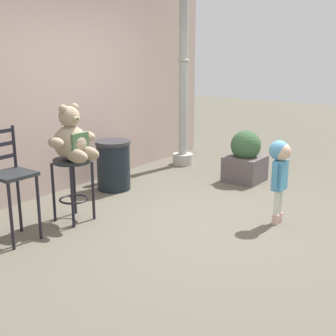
{
  "coord_description": "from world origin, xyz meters",
  "views": [
    {
      "loc": [
        -4.04,
        -2.58,
        1.88
      ],
      "look_at": [
        -0.16,
        0.28,
        0.61
      ],
      "focal_mm": 48.23,
      "sensor_mm": 36.0,
      "label": 1
    }
  ],
  "objects_px": {
    "child_walking": "(280,164)",
    "trash_bin": "(113,165)",
    "teddy_bear": "(72,140)",
    "planter_with_shrub": "(245,158)",
    "bar_stool_with_teddy": "(73,176)",
    "bar_chair_empty": "(11,180)",
    "lamppost": "(183,94)"
  },
  "relations": [
    {
      "from": "child_walking",
      "to": "trash_bin",
      "type": "distance_m",
      "value": 2.35
    },
    {
      "from": "teddy_bear",
      "to": "planter_with_shrub",
      "type": "relative_size",
      "value": 0.8
    },
    {
      "from": "child_walking",
      "to": "teddy_bear",
      "type": "bearing_deg",
      "value": -6.78
    },
    {
      "from": "bar_stool_with_teddy",
      "to": "trash_bin",
      "type": "bearing_deg",
      "value": 21.67
    },
    {
      "from": "trash_bin",
      "to": "bar_chair_empty",
      "type": "distance_m",
      "value": 1.92
    },
    {
      "from": "teddy_bear",
      "to": "lamppost",
      "type": "xyz_separation_m",
      "value": [
        2.85,
        0.51,
        0.25
      ]
    },
    {
      "from": "bar_chair_empty",
      "to": "teddy_bear",
      "type": "bearing_deg",
      "value": -8.62
    },
    {
      "from": "bar_stool_with_teddy",
      "to": "teddy_bear",
      "type": "height_order",
      "value": "teddy_bear"
    },
    {
      "from": "teddy_bear",
      "to": "lamppost",
      "type": "bearing_deg",
      "value": 10.08
    },
    {
      "from": "teddy_bear",
      "to": "bar_chair_empty",
      "type": "bearing_deg",
      "value": 171.38
    },
    {
      "from": "planter_with_shrub",
      "to": "lamppost",
      "type": "bearing_deg",
      "value": 77.93
    },
    {
      "from": "bar_chair_empty",
      "to": "trash_bin",
      "type": "bearing_deg",
      "value": 11.3
    },
    {
      "from": "teddy_bear",
      "to": "bar_chair_empty",
      "type": "distance_m",
      "value": 0.79
    },
    {
      "from": "bar_stool_with_teddy",
      "to": "bar_chair_empty",
      "type": "xyz_separation_m",
      "value": [
        -0.72,
        0.08,
        0.12
      ]
    },
    {
      "from": "trash_bin",
      "to": "planter_with_shrub",
      "type": "relative_size",
      "value": 0.9
    },
    {
      "from": "trash_bin",
      "to": "child_walking",
      "type": "bearing_deg",
      "value": -86.19
    },
    {
      "from": "bar_stool_with_teddy",
      "to": "bar_chair_empty",
      "type": "distance_m",
      "value": 0.74
    },
    {
      "from": "trash_bin",
      "to": "lamppost",
      "type": "distance_m",
      "value": 1.91
    },
    {
      "from": "teddy_bear",
      "to": "child_walking",
      "type": "distance_m",
      "value": 2.26
    },
    {
      "from": "bar_stool_with_teddy",
      "to": "child_walking",
      "type": "relative_size",
      "value": 0.76
    },
    {
      "from": "child_walking",
      "to": "planter_with_shrub",
      "type": "distance_m",
      "value": 1.69
    },
    {
      "from": "lamppost",
      "to": "child_walking",
      "type": "bearing_deg",
      "value": -123.56
    },
    {
      "from": "bar_stool_with_teddy",
      "to": "planter_with_shrub",
      "type": "xyz_separation_m",
      "value": [
        2.57,
        -0.82,
        -0.17
      ]
    },
    {
      "from": "teddy_bear",
      "to": "trash_bin",
      "type": "relative_size",
      "value": 0.89
    },
    {
      "from": "bar_chair_empty",
      "to": "planter_with_shrub",
      "type": "xyz_separation_m",
      "value": [
        3.29,
        -0.9,
        -0.29
      ]
    },
    {
      "from": "lamppost",
      "to": "teddy_bear",
      "type": "bearing_deg",
      "value": -169.92
    },
    {
      "from": "lamppost",
      "to": "bar_chair_empty",
      "type": "height_order",
      "value": "lamppost"
    },
    {
      "from": "bar_chair_empty",
      "to": "planter_with_shrub",
      "type": "bearing_deg",
      "value": -15.29
    },
    {
      "from": "teddy_bear",
      "to": "bar_stool_with_teddy",
      "type": "bearing_deg",
      "value": 90.0
    },
    {
      "from": "bar_stool_with_teddy",
      "to": "planter_with_shrub",
      "type": "distance_m",
      "value": 2.7
    },
    {
      "from": "teddy_bear",
      "to": "planter_with_shrub",
      "type": "distance_m",
      "value": 2.75
    },
    {
      "from": "child_walking",
      "to": "bar_chair_empty",
      "type": "distance_m",
      "value": 2.8
    }
  ]
}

